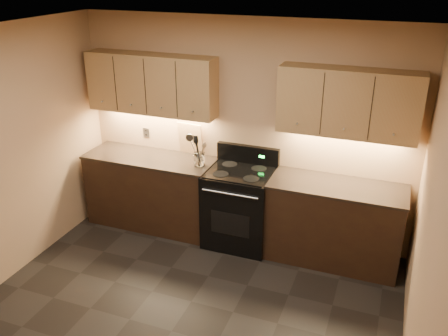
% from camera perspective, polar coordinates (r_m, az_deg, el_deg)
% --- Properties ---
extents(floor, '(4.00, 4.00, 0.00)m').
position_cam_1_polar(floor, '(4.65, -6.33, -18.93)').
color(floor, black).
rests_on(floor, ground).
extents(ceiling, '(4.00, 4.00, 0.00)m').
position_cam_1_polar(ceiling, '(3.47, -8.29, 14.58)').
color(ceiling, silver).
rests_on(ceiling, wall_back).
extents(wall_back, '(4.00, 0.04, 2.60)m').
position_cam_1_polar(wall_back, '(5.58, 2.30, 4.47)').
color(wall_back, tan).
rests_on(wall_back, ground).
extents(wall_right, '(0.04, 4.00, 2.60)m').
position_cam_1_polar(wall_right, '(3.54, 23.44, -9.79)').
color(wall_right, tan).
rests_on(wall_right, ground).
extents(counter_left, '(1.62, 0.62, 0.93)m').
position_cam_1_polar(counter_left, '(6.07, -8.65, -2.70)').
color(counter_left, black).
rests_on(counter_left, ground).
extents(counter_right, '(1.46, 0.62, 0.93)m').
position_cam_1_polar(counter_right, '(5.43, 13.08, -6.45)').
color(counter_right, black).
rests_on(counter_right, ground).
extents(stove, '(0.76, 0.68, 1.14)m').
position_cam_1_polar(stove, '(5.61, 1.90, -4.58)').
color(stove, black).
rests_on(stove, ground).
extents(upper_cab_left, '(1.60, 0.30, 0.70)m').
position_cam_1_polar(upper_cab_left, '(5.74, -8.74, 9.96)').
color(upper_cab_left, '#A18450').
rests_on(upper_cab_left, wall_back).
extents(upper_cab_right, '(1.44, 0.30, 0.70)m').
position_cam_1_polar(upper_cab_right, '(5.06, 14.73, 7.60)').
color(upper_cab_right, '#A18450').
rests_on(upper_cab_right, wall_back).
extents(outlet_plate, '(0.08, 0.01, 0.12)m').
position_cam_1_polar(outlet_plate, '(6.15, -9.34, 4.22)').
color(outlet_plate, '#B2B5BA').
rests_on(outlet_plate, wall_back).
extents(utensil_crock, '(0.17, 0.17, 0.16)m').
position_cam_1_polar(utensil_crock, '(5.53, -2.99, 1.00)').
color(utensil_crock, white).
rests_on(utensil_crock, counter_left).
extents(cutting_board, '(0.33, 0.10, 0.41)m').
position_cam_1_polar(cutting_board, '(5.83, -4.06, 3.54)').
color(cutting_board, tan).
rests_on(cutting_board, counter_left).
extents(wooden_spoon, '(0.16, 0.09, 0.29)m').
position_cam_1_polar(wooden_spoon, '(5.50, -3.35, 1.83)').
color(wooden_spoon, tan).
rests_on(wooden_spoon, utensil_crock).
extents(black_spoon, '(0.09, 0.09, 0.34)m').
position_cam_1_polar(black_spoon, '(5.51, -3.00, 2.09)').
color(black_spoon, black).
rests_on(black_spoon, utensil_crock).
extents(black_turner, '(0.15, 0.10, 0.38)m').
position_cam_1_polar(black_turner, '(5.46, -2.90, 2.13)').
color(black_turner, black).
rests_on(black_turner, utensil_crock).
extents(steel_spatula, '(0.23, 0.13, 0.38)m').
position_cam_1_polar(steel_spatula, '(5.49, -2.63, 2.26)').
color(steel_spatula, silver).
rests_on(steel_spatula, utensil_crock).
extents(steel_skimmer, '(0.22, 0.13, 0.39)m').
position_cam_1_polar(steel_skimmer, '(5.46, -2.89, 2.17)').
color(steel_skimmer, silver).
rests_on(steel_skimmer, utensil_crock).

